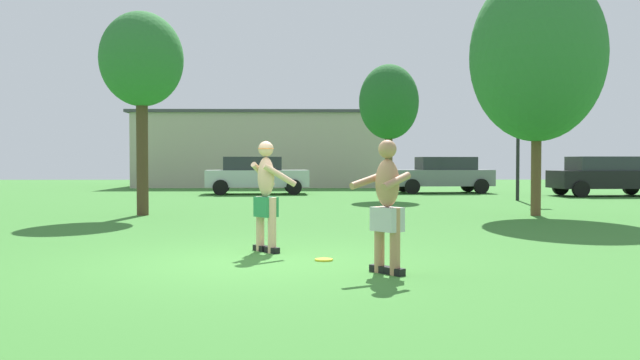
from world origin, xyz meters
TOP-DOWN VIEW (x-y plane):
  - ground_plane at (0.00, 0.00)m, footprint 80.00×80.00m
  - player_with_cap at (0.10, 0.99)m, footprint 0.73×0.75m
  - player_in_gray at (1.73, -1.00)m, footprint 0.77×0.83m
  - frisbee at (0.97, 0.09)m, footprint 0.26×0.26m
  - car_black_near_post at (12.62, 16.92)m, footprint 4.39×2.21m
  - car_silver_mid_lot at (-1.52, 18.74)m, footprint 4.44×2.33m
  - car_gray_far_end at (6.60, 19.63)m, footprint 4.43×2.30m
  - lamp_post at (8.15, 14.02)m, footprint 0.60×0.24m
  - outbuilding_behind_lot at (-1.77, 27.69)m, footprint 13.99×6.22m
  - tree_left_field at (3.68, 15.05)m, footprint 2.20×2.20m
  - tree_behind_players at (6.58, 7.62)m, footprint 3.40×3.40m
  - tree_near_building at (-3.56, 7.90)m, footprint 2.14×2.14m

SIDE VIEW (x-z plane):
  - ground_plane at x=0.00m, z-range 0.00..0.00m
  - frisbee at x=0.97m, z-range 0.00..0.03m
  - car_black_near_post at x=12.62m, z-range 0.03..1.61m
  - car_silver_mid_lot at x=-1.52m, z-range 0.03..1.61m
  - car_gray_far_end at x=6.60m, z-range 0.03..1.61m
  - player_in_gray at x=1.73m, z-range 0.05..1.72m
  - player_with_cap at x=0.10m, z-range 0.09..1.81m
  - outbuilding_behind_lot at x=-1.77m, z-range 0.01..4.07m
  - lamp_post at x=8.15m, z-range 0.63..5.76m
  - tree_left_field at x=3.68m, z-range 1.07..6.03m
  - tree_near_building at x=-3.56m, z-range 1.35..6.59m
  - tree_behind_players at x=6.58m, z-range 0.94..7.26m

